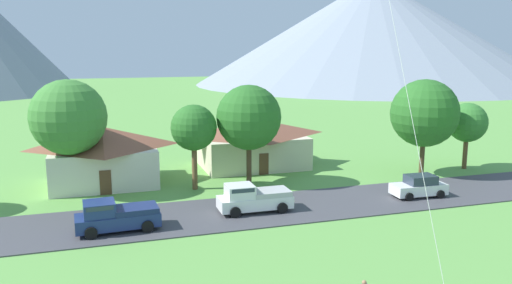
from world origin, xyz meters
The scene contains 12 objects.
road_strip centered at (0.00, 30.39, 0.04)m, with size 160.00×7.38×0.08m, color #424247.
mountain_west_ridge centered at (75.49, 143.72, 16.40)m, with size 111.53×111.53×32.81m, color gray.
house_leftmost centered at (4.94, 43.81, 2.47)m, with size 10.57×7.48×4.76m.
house_left_center centered at (-9.09, 41.43, 2.56)m, with size 9.24×7.69×4.95m.
tree_near_left centered at (-11.57, 38.75, 6.19)m, with size 5.89×5.89×9.15m.
tree_center centered at (-2.03, 37.37, 5.11)m, with size 3.74×3.74×7.02m.
tree_right_of_center centered at (18.61, 35.78, 5.72)m, with size 6.07×6.07×8.77m.
tree_near_right centered at (2.60, 37.30, 5.78)m, with size 5.44×5.44×8.52m.
tree_far_right centered at (24.18, 36.81, 4.46)m, with size 3.75×3.75×6.37m.
parked_car_white_mid_west centered at (14.18, 29.81, 0.87)m, with size 4.28×2.23×1.68m.
pickup_truck_white_west_side centered at (0.73, 30.16, 1.06)m, with size 5.23×2.38×1.99m.
pickup_truck_navy_east_side centered at (-8.73, 29.03, 1.06)m, with size 5.28×2.51×1.99m.
Camera 1 is at (-9.66, -3.37, 11.55)m, focal length 36.18 mm.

